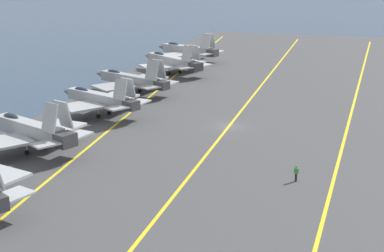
# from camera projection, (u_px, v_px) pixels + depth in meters

# --- Properties ---
(ground_plane) EXTENTS (2000.00, 2000.00, 0.00)m
(ground_plane) POSITION_uv_depth(u_px,v_px,m) (229.00, 129.00, 79.32)
(ground_plane) COLOR navy
(carrier_deck) EXTENTS (196.30, 55.45, 0.40)m
(carrier_deck) POSITION_uv_depth(u_px,v_px,m) (229.00, 128.00, 79.26)
(carrier_deck) COLOR #424244
(carrier_deck) RESTS_ON ground
(deck_stripe_foul_line) EXTENTS (176.52, 7.85, 0.01)m
(deck_stripe_foul_line) POSITION_uv_depth(u_px,v_px,m) (345.00, 135.00, 75.23)
(deck_stripe_foul_line) COLOR yellow
(deck_stripe_foul_line) RESTS_ON carrier_deck
(deck_stripe_centerline) EXTENTS (176.67, 0.36, 0.01)m
(deck_stripe_centerline) POSITION_uv_depth(u_px,v_px,m) (229.00, 126.00, 79.21)
(deck_stripe_centerline) COLOR yellow
(deck_stripe_centerline) RESTS_ON carrier_deck
(deck_stripe_edge_line) EXTENTS (176.31, 11.99, 0.01)m
(deck_stripe_edge_line) POSITION_uv_depth(u_px,v_px,m) (124.00, 118.00, 83.19)
(deck_stripe_edge_line) COLOR yellow
(deck_stripe_edge_line) RESTS_ON carrier_deck
(parked_jet_third) EXTENTS (13.91, 15.20, 6.75)m
(parked_jet_third) POSITION_uv_depth(u_px,v_px,m) (31.00, 130.00, 68.50)
(parked_jet_third) COLOR #9EA3A8
(parked_jet_third) RESTS_ON carrier_deck
(parked_jet_fourth) EXTENTS (12.88, 15.18, 6.05)m
(parked_jet_fourth) POSITION_uv_depth(u_px,v_px,m) (100.00, 99.00, 83.63)
(parked_jet_fourth) COLOR #9EA3A8
(parked_jet_fourth) RESTS_ON carrier_deck
(parked_jet_fifth) EXTENTS (14.25, 16.47, 6.20)m
(parked_jet_fifth) POSITION_uv_depth(u_px,v_px,m) (131.00, 80.00, 97.47)
(parked_jet_fifth) COLOR #93999E
(parked_jet_fifth) RESTS_ON carrier_deck
(parked_jet_sixth) EXTENTS (14.07, 16.39, 6.15)m
(parked_jet_sixth) POSITION_uv_depth(u_px,v_px,m) (172.00, 61.00, 113.79)
(parked_jet_sixth) COLOR #A8AAAF
(parked_jet_sixth) RESTS_ON carrier_deck
(parked_jet_seventh) EXTENTS (12.40, 15.94, 6.25)m
(parked_jet_seventh) POSITION_uv_depth(u_px,v_px,m) (188.00, 50.00, 127.51)
(parked_jet_seventh) COLOR #A8AAAF
(parked_jet_seventh) RESTS_ON carrier_deck
(crew_green_vest) EXTENTS (0.46, 0.45, 1.72)m
(crew_green_vest) POSITION_uv_depth(u_px,v_px,m) (296.00, 173.00, 59.69)
(crew_green_vest) COLOR #232328
(crew_green_vest) RESTS_ON carrier_deck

